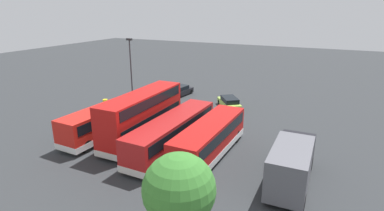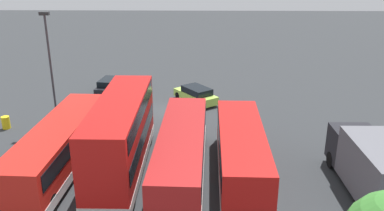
{
  "view_description": "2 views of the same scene",
  "coord_description": "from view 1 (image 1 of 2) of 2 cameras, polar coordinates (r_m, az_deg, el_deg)",
  "views": [
    {
      "loc": [
        -14.06,
        32.82,
        12.09
      ],
      "look_at": [
        -0.21,
        3.82,
        1.81
      ],
      "focal_mm": 28.87,
      "sensor_mm": 36.0,
      "label": 1
    },
    {
      "loc": [
        -2.72,
        31.9,
        12.19
      ],
      "look_at": [
        -2.18,
        3.64,
        1.86
      ],
      "focal_mm": 37.79,
      "sensor_mm": 36.0,
      "label": 2
    }
  ],
  "objects": [
    {
      "name": "waste_bin_yellow",
      "position": [
        40.62,
        -15.71,
        0.44
      ],
      "size": [
        0.6,
        0.6,
        0.95
      ],
      "primitive_type": "cylinder",
      "color": "yellow",
      "rests_on": "ground"
    },
    {
      "name": "lamp_post_tall",
      "position": [
        38.05,
        -11.21,
        6.65
      ],
      "size": [
        0.7,
        0.3,
        8.61
      ],
      "color": "#38383D",
      "rests_on": "ground"
    },
    {
      "name": "box_truck_blue",
      "position": [
        23.0,
        17.95,
        -10.05
      ],
      "size": [
        2.61,
        7.53,
        3.2
      ],
      "color": "#595960",
      "rests_on": "ground"
    },
    {
      "name": "car_hatchback_silver",
      "position": [
        38.79,
        6.89,
        0.53
      ],
      "size": [
        4.1,
        4.66,
        1.43
      ],
      "color": "#A5D14C",
      "rests_on": "ground"
    },
    {
      "name": "ground_plane",
      "position": [
        37.7,
        2.21,
        -0.99
      ],
      "size": [
        140.0,
        140.0,
        0.0
      ],
      "primitive_type": "plane",
      "color": "#2D3033"
    },
    {
      "name": "bus_single_deck_fourth",
      "position": [
        31.79,
        -14.6,
        -2.09
      ],
      "size": [
        3.08,
        11.91,
        2.95
      ],
      "color": "red",
      "rests_on": "ground"
    },
    {
      "name": "bus_single_deck_second",
      "position": [
        27.22,
        -3.6,
        -4.92
      ],
      "size": [
        2.95,
        11.89,
        2.95
      ],
      "color": "#A51919",
      "rests_on": "ground"
    },
    {
      "name": "bus_single_deck_near_end",
      "position": [
        25.98,
        3.3,
        -6.06
      ],
      "size": [
        2.82,
        10.49,
        2.95
      ],
      "color": "#B71411",
      "rests_on": "ground"
    },
    {
      "name": "car_small_green",
      "position": [
        44.12,
        -2.18,
        2.76
      ],
      "size": [
        2.37,
        4.27,
        1.43
      ],
      "color": "black",
      "rests_on": "ground"
    },
    {
      "name": "bus_double_decker_third",
      "position": [
        29.25,
        -9.14,
        -1.75
      ],
      "size": [
        2.62,
        10.59,
        4.55
      ],
      "color": "#B71411",
      "rests_on": "ground"
    },
    {
      "name": "tree_leftmost",
      "position": [
        14.16,
        -2.41,
        -15.3
      ],
      "size": [
        3.32,
        3.32,
        6.07
      ],
      "color": "#4C3823",
      "rests_on": "ground"
    }
  ]
}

